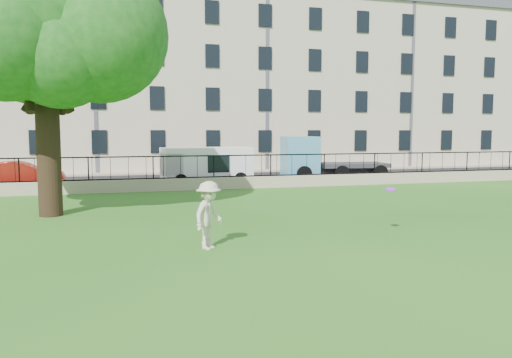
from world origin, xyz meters
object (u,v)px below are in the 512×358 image
object	(u,v)px
frisbee	(391,190)
white_van	(207,166)
red_sedan	(20,175)
tree	(40,18)
man	(209,215)
blue_truck	(333,158)

from	to	relation	value
frisbee	white_van	xyz separation A→B (m)	(-2.68, 14.67, -0.28)
frisbee	red_sedan	xyz separation A→B (m)	(-12.17, 14.96, -0.59)
tree	man	distance (m)	9.80
tree	blue_truck	size ratio (longest dim) A/B	1.63
tree	white_van	xyz separation A→B (m)	(7.12, 8.59, -5.71)
blue_truck	frisbee	bearing A→B (deg)	-102.57
blue_truck	red_sedan	bearing A→B (deg)	-171.48
tree	white_van	world-z (taller)	tree
frisbee	red_sedan	world-z (taller)	red_sedan
man	tree	bearing A→B (deg)	76.84
frisbee	blue_truck	bearing A→B (deg)	71.23
red_sedan	blue_truck	distance (m)	17.52
tree	blue_truck	xyz separation A→B (m)	(15.12, 9.59, -5.43)
man	frisbee	xyz separation A→B (m)	(5.24, 0.30, 0.44)
man	red_sedan	world-z (taller)	man
tree	white_van	distance (m)	12.53
red_sedan	blue_truck	world-z (taller)	blue_truck
frisbee	blue_truck	xyz separation A→B (m)	(5.32, 15.67, 0.01)
tree	white_van	bearing A→B (deg)	50.34
red_sedan	tree	bearing A→B (deg)	-165.59
white_van	blue_truck	bearing A→B (deg)	1.84
frisbee	red_sedan	size ratio (longest dim) A/B	0.06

